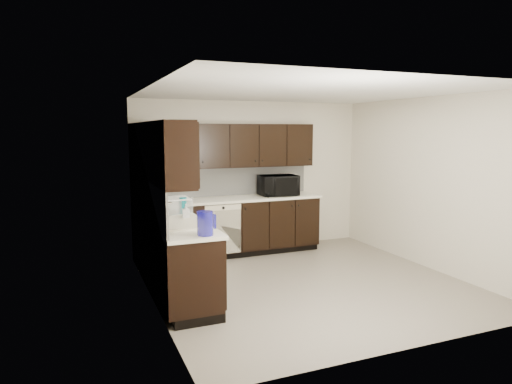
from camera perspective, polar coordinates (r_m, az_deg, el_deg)
floor at (r=6.23m, az=6.33°, el=-11.22°), size 4.00×4.00×0.00m
ceiling at (r=5.91m, az=6.69°, el=12.35°), size 4.00×4.00×0.00m
wall_back at (r=7.75m, az=-0.62°, el=2.03°), size 4.00×0.02×2.50m
wall_left at (r=5.29m, az=-12.86°, el=-0.82°), size 0.02×4.00×2.50m
wall_right at (r=7.12m, az=20.77°, el=1.03°), size 0.02×4.00×2.50m
wall_front at (r=4.32m, az=19.36°, el=-2.95°), size 4.00×0.02×2.50m
lower_cabinets at (r=6.73m, az=-5.82°, el=-6.11°), size 3.00×2.80×0.90m
countertop at (r=6.63m, az=-5.89°, el=-1.86°), size 3.03×2.83×0.04m
backsplash at (r=6.74m, az=-8.14°, el=0.50°), size 3.00×2.80×0.48m
upper_cabinets at (r=6.61m, az=-7.01°, el=5.51°), size 3.00×2.80×0.70m
dishwasher at (r=7.07m, az=-4.13°, el=-4.31°), size 0.58×0.04×0.78m
sink at (r=5.40m, az=-9.38°, el=-4.53°), size 0.54×0.82×0.42m
microwave at (r=7.58m, az=2.80°, el=0.83°), size 0.63×0.45×0.34m
soap_bottle_a at (r=5.64m, az=-8.76°, el=-2.42°), size 0.10×0.10×0.19m
soap_bottle_b at (r=5.75m, az=-11.70°, el=-1.95°), size 0.13×0.13×0.26m
toaster_oven at (r=7.05m, az=-13.13°, el=-0.30°), size 0.45×0.39×0.24m
storage_bin at (r=6.09m, az=-10.69°, el=-1.71°), size 0.58×0.51×0.19m
blue_pitcher at (r=4.74m, az=-6.38°, el=-3.92°), size 0.18×0.18×0.25m
teal_tumbler at (r=6.02m, az=-9.11°, el=-1.68°), size 0.12×0.12×0.21m
paper_towel_roll at (r=6.65m, az=-11.59°, el=-0.50°), size 0.14×0.14×0.29m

